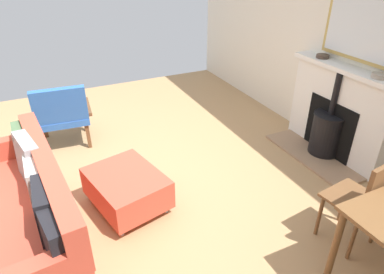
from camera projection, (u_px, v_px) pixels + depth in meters
name	position (u px, v px, depth m)	size (l,w,h in m)	color
ground_plane	(111.00, 194.00, 3.50)	(5.61, 6.21, 0.01)	tan
wall_left	(341.00, 28.00, 3.86)	(0.12, 6.21, 2.83)	silver
fireplace	(335.00, 118.00, 3.97)	(0.60, 1.42, 1.08)	#9E7A5B
mirror_over_mantel	(365.00, 21.00, 3.48)	(0.04, 0.97, 0.83)	tan
mantel_bowl_near	(323.00, 56.00, 3.96)	(0.15, 0.15, 0.04)	#47382D
mantel_bowl_far	(380.00, 75.00, 3.36)	(0.15, 0.15, 0.05)	#9E9384
sofa	(16.00, 218.00, 2.66)	(1.05, 1.86, 0.85)	#B2B2B7
ottoman	(127.00, 187.00, 3.22)	(0.74, 0.87, 0.37)	#B2B2B7
armchair_accent	(62.00, 113.00, 4.12)	(0.72, 0.64, 0.83)	brown
dining_chair_near_fireplace	(366.00, 197.00, 2.66)	(0.45, 0.45, 0.87)	brown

